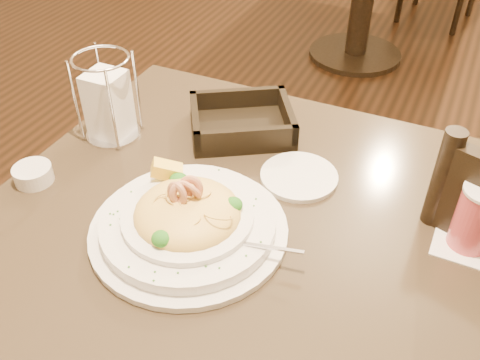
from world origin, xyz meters
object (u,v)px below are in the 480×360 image
at_px(drink_glass, 476,218).
at_px(napkin_caddy, 108,103).
at_px(butter_ramekin, 33,174).
at_px(side_plate, 299,176).
at_px(bread_basket, 242,124).
at_px(main_table, 236,305).
at_px(pasta_bowl, 188,219).

bearing_deg(drink_glass, napkin_caddy, 178.16).
bearing_deg(butter_ramekin, napkin_caddy, 76.77).
height_order(side_plate, butter_ramekin, butter_ramekin).
xyz_separation_m(bread_basket, napkin_caddy, (-0.25, -0.13, 0.06)).
xyz_separation_m(drink_glass, napkin_caddy, (-0.73, 0.02, 0.02)).
distance_m(bread_basket, napkin_caddy, 0.28).
bearing_deg(main_table, butter_ramekin, -171.69).
bearing_deg(main_table, side_plate, 69.31).
bearing_deg(pasta_bowl, drink_glass, 21.28).
xyz_separation_m(main_table, butter_ramekin, (-0.40, -0.06, 0.25)).
bearing_deg(drink_glass, main_table, -163.31).
relative_size(drink_glass, side_plate, 0.79).
xyz_separation_m(main_table, napkin_caddy, (-0.35, 0.14, 0.31)).
xyz_separation_m(main_table, drink_glass, (0.38, 0.11, 0.29)).
relative_size(drink_glass, bread_basket, 0.44).
bearing_deg(napkin_caddy, bread_basket, 26.91).
xyz_separation_m(pasta_bowl, bread_basket, (-0.05, 0.32, -0.01)).
bearing_deg(bread_basket, drink_glass, -17.10).
distance_m(pasta_bowl, butter_ramekin, 0.34).
bearing_deg(main_table, napkin_caddy, 158.91).
height_order(main_table, pasta_bowl, pasta_bowl).
relative_size(pasta_bowl, side_plate, 2.51).
distance_m(main_table, bread_basket, 0.38).
xyz_separation_m(pasta_bowl, butter_ramekin, (-0.34, -0.00, -0.01)).
distance_m(pasta_bowl, drink_glass, 0.47).
relative_size(pasta_bowl, bread_basket, 1.39).
relative_size(bread_basket, napkin_caddy, 1.47).
bearing_deg(drink_glass, pasta_bowl, -158.72).
height_order(bread_basket, side_plate, bread_basket).
bearing_deg(side_plate, pasta_bowl, -119.17).
distance_m(napkin_caddy, side_plate, 0.42).
relative_size(bread_basket, butter_ramekin, 3.70).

